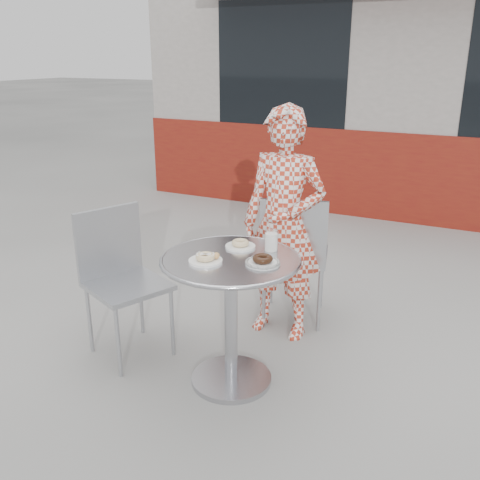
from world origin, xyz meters
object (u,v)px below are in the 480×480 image
at_px(plate_far, 240,245).
at_px(seated_person, 284,225).
at_px(bistro_table, 231,290).
at_px(plate_near, 206,258).
at_px(chair_left, 129,312).
at_px(milk_cup, 271,241).
at_px(chair_far, 294,281).
at_px(plate_checker, 263,261).

bearing_deg(plate_far, seated_person, 84.11).
bearing_deg(bistro_table, plate_far, 98.42).
bearing_deg(seated_person, plate_near, -96.47).
bearing_deg(chair_left, milk_cup, -54.07).
height_order(chair_far, plate_near, chair_far).
bearing_deg(seated_person, bistro_table, -90.45).
height_order(plate_near, plate_checker, same).
bearing_deg(bistro_table, chair_left, 179.54).
height_order(bistro_table, plate_far, plate_far).
bearing_deg(plate_checker, milk_cup, 100.80).
height_order(bistro_table, seated_person, seated_person).
bearing_deg(plate_checker, chair_left, 179.27).
bearing_deg(plate_far, bistro_table, -81.58).
xyz_separation_m(plate_far, plate_near, (-0.06, -0.28, 0.00)).
relative_size(chair_far, plate_far, 5.45).
height_order(seated_person, plate_checker, seated_person).
height_order(chair_left, plate_near, chair_left).
relative_size(chair_left, plate_checker, 4.98).
bearing_deg(seated_person, milk_cup, -74.15).
height_order(bistro_table, milk_cup, milk_cup).
height_order(seated_person, plate_near, seated_person).
height_order(chair_far, milk_cup, chair_far).
bearing_deg(chair_left, seated_person, -24.16).
distance_m(bistro_table, chair_far, 0.97).
distance_m(chair_far, plate_far, 0.91).
xyz_separation_m(chair_far, plate_far, (-0.06, -0.75, 0.51)).
xyz_separation_m(seated_person, plate_near, (-0.12, -0.81, 0.03)).
bearing_deg(chair_left, plate_far, -53.41).
distance_m(chair_left, seated_person, 1.13).
relative_size(seated_person, plate_near, 8.52).
bearing_deg(bistro_table, plate_checker, -1.76).
xyz_separation_m(chair_far, chair_left, (-0.76, -0.91, -0.00)).
xyz_separation_m(chair_left, plate_near, (0.64, -0.11, 0.51)).
bearing_deg(seated_person, plate_far, -93.95).
relative_size(bistro_table, plate_far, 4.55).
bearing_deg(plate_far, chair_left, -166.75).
relative_size(chair_far, plate_near, 5.18).
height_order(seated_person, milk_cup, seated_person).
height_order(chair_far, plate_checker, chair_far).
distance_m(chair_left, plate_checker, 1.05).
bearing_deg(chair_left, chair_far, -16.40).
xyz_separation_m(plate_near, milk_cup, (0.24, 0.31, 0.04)).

